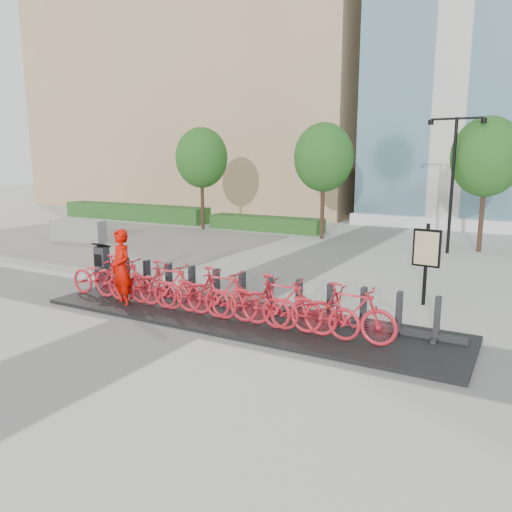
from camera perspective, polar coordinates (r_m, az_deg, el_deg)
The scene contains 25 objects.
ground at distance 11.60m, azimuth -8.01°, elevation -6.60°, with size 120.00×120.00×0.00m, color beige.
tan_building at distance 43.13m, azimuth -4.24°, elevation 26.34°, with size 26.00×16.00×30.00m, color tan.
gravel_patch at distance 23.27m, azimuth -17.28°, elevation 1.82°, with size 14.00×14.00×0.00m, color #5B5854.
hedge_a at distance 30.59m, azimuth -13.71°, elevation 4.90°, with size 10.00×1.40×0.90m, color #1E4E15.
hedge_b at distance 25.11m, azimuth 1.10°, elevation 3.74°, with size 6.00×1.20×0.70m, color #1E4E15.
tree_0 at distance 25.48m, azimuth -6.25°, elevation 11.08°, with size 2.60×2.60×5.10m.
tree_1 at distance 22.35m, azimuth 7.73°, elevation 11.09°, with size 2.60×2.60×5.10m.
tree_2 at distance 20.85m, azimuth 24.85°, elevation 10.23°, with size 2.60×2.60×5.10m.
streetlamp at distance 19.96m, azimuth 21.61°, elevation 9.17°, with size 2.00×0.20×5.00m.
dock_pad at distance 11.12m, azimuth -1.69°, elevation -7.04°, with size 9.60×2.40×0.08m, color black.
dock_rail_posts at distance 11.35m, azimuth -0.20°, elevation -4.22°, with size 8.02×0.50×0.85m, color #28282C, non-canonical shape.
bike_0 at distance 13.11m, azimuth -17.32°, elevation -2.32°, with size 0.67×1.91×1.01m, color red.
bike_1 at distance 12.59m, azimuth -15.07°, elevation -2.47°, with size 0.52×1.86×1.12m, color red.
bike_2 at distance 12.12m, azimuth -12.61°, elevation -3.13°, with size 0.67×1.91×1.01m, color red.
bike_3 at distance 11.65m, azimuth -9.97°, elevation -3.32°, with size 0.52×1.86×1.12m, color red.
bike_4 at distance 11.23m, azimuth -7.10°, elevation -4.05°, with size 0.67×1.91×1.01m, color red.
bike_5 at distance 10.82m, azimuth -4.03°, elevation -4.27°, with size 0.52×1.86×1.12m, color red.
bike_6 at distance 10.47m, azimuth -0.71°, elevation -5.08°, with size 0.67×1.91×1.01m, color red.
bike_7 at distance 10.13m, azimuth 2.84°, elevation -5.32°, with size 0.52×1.86×1.12m, color red.
bike_8 at distance 9.86m, azimuth 6.60°, elevation -6.17°, with size 0.67×1.91×1.01m, color red.
bike_9 at distance 9.60m, azimuth 10.60°, elevation -6.40°, with size 0.52×1.86×1.12m, color red.
kiosk at distance 13.95m, azimuth -17.16°, elevation -1.14°, with size 0.41×0.36×1.24m.
worker_red at distance 12.25m, azimuth -15.16°, elevation -1.39°, with size 0.69×0.45×1.88m, color #C90B00.
jersey_barrier at distance 22.89m, azimuth -19.66°, elevation 2.71°, with size 2.42×0.66×0.93m, color gray.
map_sign at distance 12.58m, azimuth 18.91°, elevation 0.49°, with size 0.66×0.18×1.99m.
Camera 1 is at (6.75, -8.77, 3.45)m, focal length 35.00 mm.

